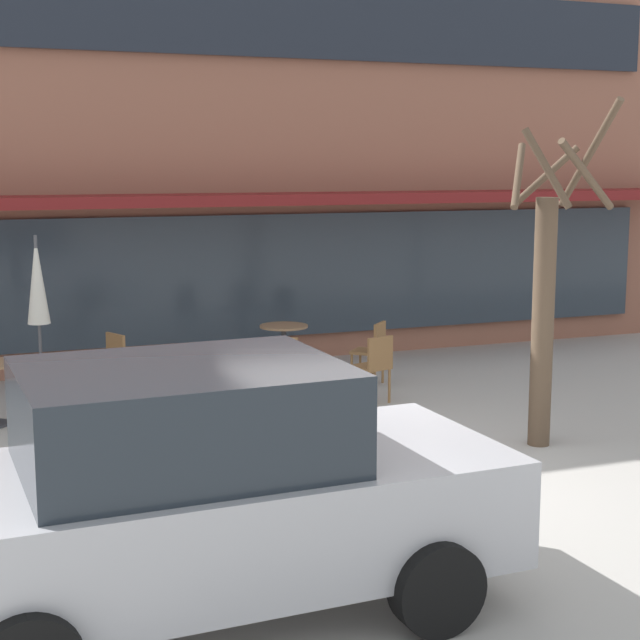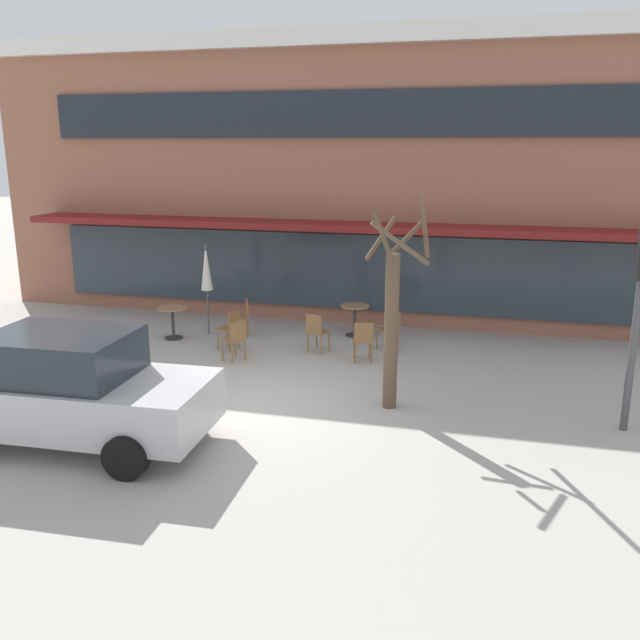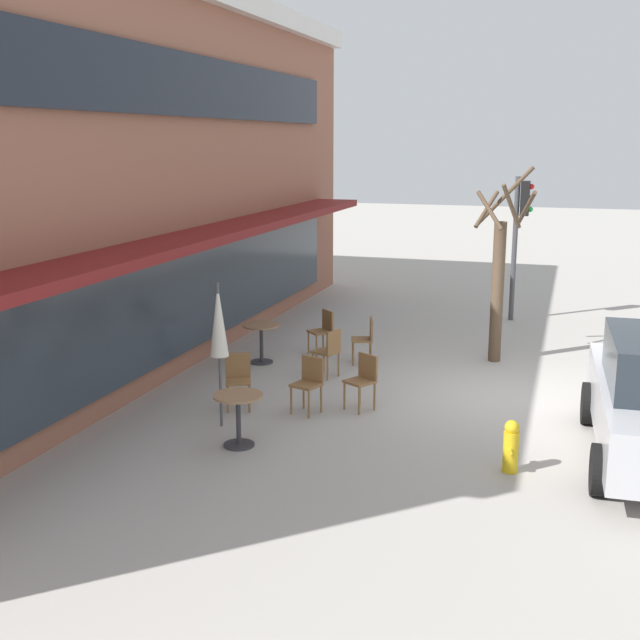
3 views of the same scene
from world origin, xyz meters
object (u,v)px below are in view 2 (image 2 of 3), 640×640
at_px(street_tree, 393,316).
at_px(cafe_chair_0, 243,314).
at_px(parked_sedan, 71,389).
at_px(fire_hydrant, 93,376).
at_px(cafe_chair_1, 235,338).
at_px(cafe_chair_3, 231,327).
at_px(cafe_table_near_wall, 173,317).
at_px(cafe_table_streetside, 355,315).
at_px(patio_umbrella_green_folded, 206,268).
at_px(cafe_chair_2, 317,330).
at_px(cafe_chair_5, 363,338).
at_px(cafe_chair_4, 390,328).

bearing_deg(street_tree, cafe_chair_0, 138.57).
xyz_separation_m(parked_sedan, fire_hydrant, (-0.92, 1.94, -0.53)).
bearing_deg(cafe_chair_1, cafe_chair_3, 118.08).
relative_size(cafe_table_near_wall, cafe_table_streetside, 1.00).
relative_size(cafe_table_near_wall, patio_umbrella_green_folded, 0.35).
distance_m(cafe_table_near_wall, cafe_chair_2, 3.59).
distance_m(cafe_table_streetside, street_tree, 4.71).
height_order(cafe_chair_1, cafe_chair_5, same).
distance_m(cafe_chair_2, parked_sedan, 5.96).
relative_size(cafe_table_near_wall, cafe_chair_4, 0.85).
distance_m(cafe_table_near_wall, cafe_chair_3, 1.74).
relative_size(patio_umbrella_green_folded, cafe_chair_4, 2.47).
bearing_deg(fire_hydrant, patio_umbrella_green_folded, 84.38).
relative_size(cafe_chair_0, cafe_chair_4, 1.00).
xyz_separation_m(cafe_chair_1, cafe_chair_5, (2.62, 0.63, 0.00)).
bearing_deg(cafe_table_streetside, cafe_chair_5, -73.26).
distance_m(cafe_chair_5, parked_sedan, 6.17).
xyz_separation_m(cafe_chair_0, fire_hydrant, (-1.28, -4.38, -0.17)).
height_order(cafe_table_near_wall, cafe_chair_2, cafe_chair_2).
bearing_deg(cafe_chair_1, street_tree, -25.88).
height_order(cafe_table_near_wall, fire_hydrant, cafe_table_near_wall).
bearing_deg(street_tree, cafe_chair_2, 126.93).
bearing_deg(cafe_chair_4, cafe_table_streetside, 136.34).
bearing_deg(cafe_chair_5, cafe_chair_1, -166.51).
bearing_deg(cafe_table_streetside, street_tree, -70.29).
relative_size(cafe_chair_0, fire_hydrant, 1.26).
bearing_deg(cafe_chair_1, parked_sedan, -101.90).
relative_size(cafe_table_near_wall, cafe_chair_0, 0.85).
relative_size(cafe_chair_4, cafe_chair_5, 1.00).
bearing_deg(cafe_chair_3, cafe_chair_1, -61.92).
distance_m(cafe_chair_3, cafe_chair_5, 3.04).
xyz_separation_m(cafe_chair_1, cafe_chair_4, (3.03, 1.62, 0.00)).
distance_m(cafe_chair_4, parked_sedan, 7.21).
xyz_separation_m(cafe_chair_2, cafe_chair_3, (-1.92, -0.25, 0.00)).
xyz_separation_m(cafe_table_near_wall, parked_sedan, (1.15, -5.67, 0.36)).
bearing_deg(cafe_chair_0, cafe_table_near_wall, -156.65).
bearing_deg(cafe_table_streetside, patio_umbrella_green_folded, -168.19).
xyz_separation_m(cafe_chair_3, parked_sedan, (-0.51, -5.18, 0.35)).
height_order(patio_umbrella_green_folded, parked_sedan, patio_umbrella_green_folded).
xyz_separation_m(cafe_table_streetside, cafe_chair_3, (-2.46, -1.79, 0.01)).
height_order(cafe_chair_5, parked_sedan, parked_sedan).
distance_m(street_tree, fire_hydrant, 5.63).
bearing_deg(cafe_table_streetside, fire_hydrant, -127.74).
height_order(cafe_chair_0, cafe_chair_1, same).
xyz_separation_m(patio_umbrella_green_folded, parked_sedan, (0.49, -6.24, -0.75)).
xyz_separation_m(patio_umbrella_green_folded, cafe_chair_1, (1.42, -1.84, -1.10)).
xyz_separation_m(cafe_chair_1, parked_sedan, (-0.93, -4.40, 0.35)).
distance_m(cafe_chair_2, fire_hydrant, 4.84).
distance_m(cafe_chair_0, fire_hydrant, 4.57).
distance_m(cafe_chair_2, cafe_chair_3, 1.93).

